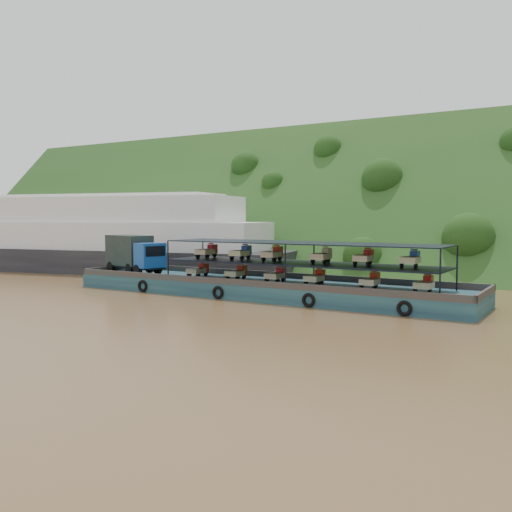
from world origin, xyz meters
The scene contains 4 objects.
ground centered at (0.00, 0.00, 0.00)m, with size 160.00×160.00×0.00m, color brown.
hillside centered at (0.00, 36.00, 0.00)m, with size 140.00×28.00×28.00m, color #1A3D16.
cargo_barge centered at (-2.08, 1.74, 1.19)m, with size 35.10×7.18×4.78m.
passenger_ferry centered at (-27.79, 11.14, 3.99)m, with size 46.83×20.60×9.21m.
Camera 1 is at (23.43, -38.51, 6.60)m, focal length 40.00 mm.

